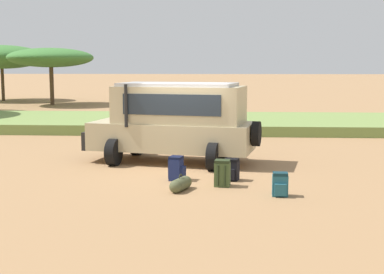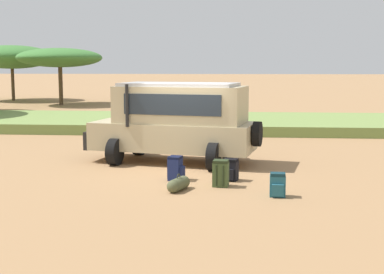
# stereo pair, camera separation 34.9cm
# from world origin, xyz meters

# --- Properties ---
(ground_plane) EXTENTS (320.00, 320.00, 0.00)m
(ground_plane) POSITION_xyz_m (0.00, 0.00, 0.00)
(ground_plane) COLOR #9E754C
(grass_bank) EXTENTS (120.00, 7.00, 0.44)m
(grass_bank) POSITION_xyz_m (0.00, 10.65, 0.22)
(grass_bank) COLOR olive
(grass_bank) RESTS_ON ground_plane
(safari_vehicle) EXTENTS (5.48, 3.34, 2.44)m
(safari_vehicle) POSITION_xyz_m (-0.32, 1.22, 1.29)
(safari_vehicle) COLOR tan
(safari_vehicle) RESTS_ON ground_plane
(backpack_beside_front_wheel) EXTENTS (0.43, 0.45, 0.57)m
(backpack_beside_front_wheel) POSITION_xyz_m (1.37, -1.26, 0.28)
(backpack_beside_front_wheel) COLOR black
(backpack_beside_front_wheel) RESTS_ON ground_plane
(backpack_cluster_center) EXTENTS (0.41, 0.45, 0.66)m
(backpack_cluster_center) POSITION_xyz_m (1.14, -1.96, 0.32)
(backpack_cluster_center) COLOR #42562D
(backpack_cluster_center) RESTS_ON ground_plane
(backpack_near_rear_wheel) EXTENTS (0.46, 0.45, 0.62)m
(backpack_near_rear_wheel) POSITION_xyz_m (-0.05, -1.32, 0.30)
(backpack_near_rear_wheel) COLOR navy
(backpack_near_rear_wheel) RESTS_ON ground_plane
(backpack_outermost) EXTENTS (0.37, 0.39, 0.55)m
(backpack_outermost) POSITION_xyz_m (2.46, -2.89, 0.27)
(backpack_outermost) COLOR #235B6B
(backpack_outermost) RESTS_ON ground_plane
(duffel_bag_low_black_case) EXTENTS (0.50, 0.82, 0.41)m
(duffel_bag_low_black_case) POSITION_xyz_m (0.15, -2.49, 0.16)
(duffel_bag_low_black_case) COLOR #4C5133
(duffel_bag_low_black_case) RESTS_ON ground_plane
(acacia_tree_far_left) EXTENTS (7.09, 6.76, 4.59)m
(acacia_tree_far_left) POSITION_xyz_m (-17.31, 28.69, 3.62)
(acacia_tree_far_left) COLOR brown
(acacia_tree_far_left) RESTS_ON ground_plane
(acacia_tree_right_mid) EXTENTS (6.23, 6.74, 4.22)m
(acacia_tree_right_mid) POSITION_xyz_m (-11.70, 24.27, 3.49)
(acacia_tree_right_mid) COLOR brown
(acacia_tree_right_mid) RESTS_ON ground_plane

